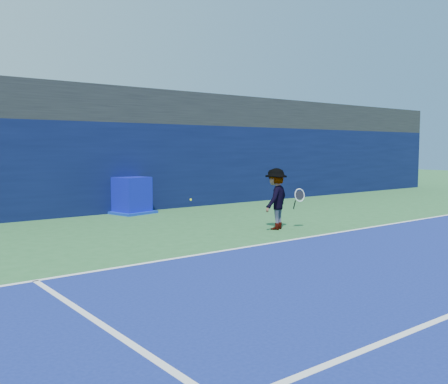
% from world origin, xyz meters
% --- Properties ---
extents(ground, '(80.00, 80.00, 0.00)m').
position_xyz_m(ground, '(0.00, 0.00, 0.00)').
color(ground, '#2E6734').
rests_on(ground, ground).
extents(baseline, '(24.00, 0.10, 0.01)m').
position_xyz_m(baseline, '(0.00, 3.00, 0.01)').
color(baseline, white).
rests_on(baseline, ground).
extents(stadium_band, '(36.00, 3.00, 1.20)m').
position_xyz_m(stadium_band, '(0.00, 11.50, 3.60)').
color(stadium_band, black).
rests_on(stadium_band, back_wall_assembly).
extents(back_wall_assembly, '(36.00, 1.03, 3.00)m').
position_xyz_m(back_wall_assembly, '(-0.00, 10.50, 1.50)').
color(back_wall_assembly, '#091034').
rests_on(back_wall_assembly, ground).
extents(equipment_cart, '(1.50, 1.50, 1.21)m').
position_xyz_m(equipment_cart, '(0.21, 9.71, 0.55)').
color(equipment_cart, '#0B0FA0').
rests_on(equipment_cart, ground).
extents(tennis_player, '(1.34, 0.99, 1.63)m').
position_xyz_m(tennis_player, '(1.72, 4.39, 0.81)').
color(tennis_player, silver).
rests_on(tennis_player, ground).
extents(tennis_ball, '(0.06, 0.06, 0.06)m').
position_xyz_m(tennis_ball, '(0.22, 6.21, 0.74)').
color(tennis_ball, '#C8D918').
rests_on(tennis_ball, ground).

